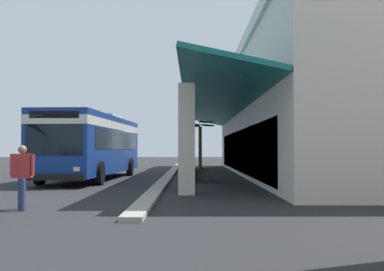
{
  "coord_description": "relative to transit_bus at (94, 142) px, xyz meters",
  "views": [
    {
      "loc": [
        25.03,
        4.27,
        1.5
      ],
      "look_at": [
        7.26,
        4.27,
        2.05
      ],
      "focal_mm": 41.93,
      "sensor_mm": 36.0,
      "label": 1
    }
  ],
  "objects": [
    {
      "name": "curb_strip",
      "position": [
        -3.81,
        3.69,
        -1.79
      ],
      "size": [
        34.36,
        0.5,
        0.12
      ],
      "primitive_type": "cube",
      "color": "#9E998E",
      "rests_on": "ground"
    },
    {
      "name": "transit_bus",
      "position": [
        0.0,
        0.0,
        0.0
      ],
      "size": [
        11.32,
        3.19,
        3.34
      ],
      "color": "navy",
      "rests_on": "ground"
    },
    {
      "name": "plaza_building",
      "position": [
        -3.81,
        13.32,
        1.8
      ],
      "size": [
        28.94,
        14.74,
        7.3
      ],
      "color": "beige",
      "rests_on": "ground"
    },
    {
      "name": "pedestrian",
      "position": [
        11.44,
        0.75,
        -0.96
      ],
      "size": [
        0.48,
        0.65,
        1.6
      ],
      "color": "navy",
      "rests_on": "ground"
    },
    {
      "name": "ground",
      "position": [
        -2.51,
        8.68,
        -1.85
      ],
      "size": [
        120.0,
        120.0,
        0.0
      ],
      "primitive_type": "plane",
      "color": "#262628"
    },
    {
      "name": "potted_palm",
      "position": [
        1.26,
        5.35,
        -1.1
      ],
      "size": [
        1.89,
        1.62,
        2.89
      ],
      "color": "#4C4742",
      "rests_on": "ground"
    }
  ]
}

